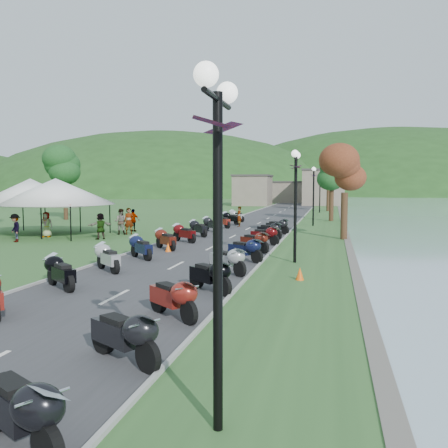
# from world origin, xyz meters

# --- Properties ---
(road) EXTENTS (7.00, 120.00, 0.02)m
(road) POSITION_xyz_m (0.00, 40.00, 0.01)
(road) COLOR #3B3B3E
(road) RESTS_ON ground
(hills_backdrop) EXTENTS (360.00, 120.00, 76.00)m
(hills_backdrop) POSITION_xyz_m (0.00, 200.00, 0.00)
(hills_backdrop) COLOR #285621
(hills_backdrop) RESTS_ON ground
(far_building) EXTENTS (18.00, 16.00, 5.00)m
(far_building) POSITION_xyz_m (-2.00, 85.00, 2.50)
(far_building) COLOR gray
(far_building) RESTS_ON ground
(moto_row_left) EXTENTS (2.60, 46.25, 1.10)m
(moto_row_left) POSITION_xyz_m (-2.30, 19.15, 0.55)
(moto_row_left) COLOR #331411
(moto_row_left) RESTS_ON ground
(moto_row_right) EXTENTS (2.60, 34.48, 1.10)m
(moto_row_right) POSITION_xyz_m (2.64, 14.61, 0.55)
(moto_row_right) COLOR #331411
(moto_row_right) RESTS_ON ground
(streetlamp_near) EXTENTS (1.40, 1.40, 5.00)m
(streetlamp_near) POSITION_xyz_m (5.09, 2.86, 2.50)
(streetlamp_near) COLOR black
(streetlamp_near) RESTS_ON ground
(vendor_tent_main) EXTENTS (5.37, 5.37, 4.00)m
(vendor_tent_main) POSITION_xyz_m (-12.09, 25.89, 2.00)
(vendor_tent_main) COLOR white
(vendor_tent_main) RESTS_ON ground
(vendor_tent_side) EXTENTS (4.90, 4.90, 4.00)m
(vendor_tent_side) POSITION_xyz_m (-14.36, 26.30, 2.00)
(vendor_tent_side) COLOR white
(vendor_tent_side) RESTS_ON ground
(tree_lakeside) EXTENTS (2.50, 2.50, 6.93)m
(tree_lakeside) POSITION_xyz_m (7.37, 28.06, 3.47)
(tree_lakeside) COLOR #235D25
(tree_lakeside) RESTS_ON ground
(pedestrian_a) EXTENTS (0.86, 0.81, 1.91)m
(pedestrian_a) POSITION_xyz_m (-7.57, 27.90, 0.00)
(pedestrian_a) COLOR slate
(pedestrian_a) RESTS_ON ground
(pedestrian_b) EXTENTS (0.96, 0.61, 1.85)m
(pedestrian_b) POSITION_xyz_m (-8.13, 27.70, 0.00)
(pedestrian_b) COLOR slate
(pedestrian_b) RESTS_ON ground
(pedestrian_c) EXTENTS (1.18, 1.09, 1.77)m
(pedestrian_c) POSITION_xyz_m (-12.53, 22.04, 0.00)
(pedestrian_c) COLOR slate
(pedestrian_c) RESTS_ON ground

